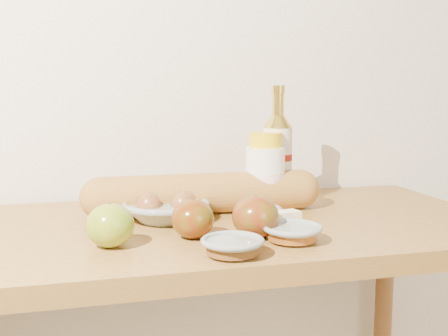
{
  "coord_description": "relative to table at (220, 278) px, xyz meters",
  "views": [
    {
      "loc": [
        -0.29,
        0.06,
        1.19
      ],
      "look_at": [
        0.0,
        1.15,
        1.02
      ],
      "focal_mm": 45.0,
      "sensor_mm": 36.0,
      "label": 1
    }
  ],
  "objects": [
    {
      "name": "apple_redgreen_front",
      "position": [
        -0.08,
        -0.11,
        0.16
      ],
      "size": [
        0.09,
        0.09,
        0.08
      ],
      "rotation": [
        0.0,
        0.0,
        -0.06
      ],
      "color": "maroon",
      "rests_on": "table"
    },
    {
      "name": "apple_yellowgreen",
      "position": [
        -0.24,
        -0.13,
        0.16
      ],
      "size": [
        0.1,
        0.1,
        0.08
      ],
      "rotation": [
        0.0,
        0.0,
        0.17
      ],
      "color": "#A19920",
      "rests_on": "table"
    },
    {
      "name": "syrup_bowl",
      "position": [
        0.09,
        -0.18,
        0.14
      ],
      "size": [
        0.12,
        0.12,
        0.03
      ],
      "rotation": [
        0.0,
        0.0,
        -0.07
      ],
      "color": "gray",
      "rests_on": "table"
    },
    {
      "name": "egg_bowl",
      "position": [
        -0.11,
        0.04,
        0.15
      ],
      "size": [
        0.21,
        0.21,
        0.07
      ],
      "rotation": [
        0.0,
        0.0,
        -0.14
      ],
      "color": "gray",
      "rests_on": "table"
    },
    {
      "name": "butter_stick",
      "position": [
        0.09,
        -0.08,
        0.14
      ],
      "size": [
        0.12,
        0.06,
        0.04
      ],
      "rotation": [
        0.0,
        0.0,
        0.22
      ],
      "color": "#F5F1BE",
      "rests_on": "table"
    },
    {
      "name": "table",
      "position": [
        0.0,
        0.0,
        0.0
      ],
      "size": [
        1.2,
        0.6,
        0.9
      ],
      "color": "#AA7B37",
      "rests_on": "ground"
    },
    {
      "name": "apple_redgreen_right",
      "position": [
        0.03,
        -0.14,
        0.16
      ],
      "size": [
        0.1,
        0.1,
        0.08
      ],
      "rotation": [
        0.0,
        0.0,
        0.12
      ],
      "color": "maroon",
      "rests_on": "table"
    },
    {
      "name": "bourbon_bottle",
      "position": [
        0.17,
        0.12,
        0.24
      ],
      "size": [
        0.08,
        0.08,
        0.29
      ],
      "rotation": [
        0.0,
        0.0,
        0.13
      ],
      "color": "beige",
      "rests_on": "table"
    },
    {
      "name": "cream_bottle",
      "position": [
        0.13,
        0.09,
        0.21
      ],
      "size": [
        0.1,
        0.1,
        0.18
      ],
      "rotation": [
        0.0,
        0.0,
        -0.08
      ],
      "color": "white",
      "rests_on": "table"
    },
    {
      "name": "back_wall",
      "position": [
        0.0,
        0.33,
        0.52
      ],
      "size": [
        3.5,
        0.02,
        2.6
      ],
      "primitive_type": "cube",
      "color": "beige",
      "rests_on": "ground"
    },
    {
      "name": "sugar_bowl",
      "position": [
        -0.04,
        -0.24,
        0.14
      ],
      "size": [
        0.12,
        0.12,
        0.03
      ],
      "rotation": [
        0.0,
        0.0,
        0.12
      ],
      "color": "gray",
      "rests_on": "table"
    },
    {
      "name": "baguette",
      "position": [
        -0.01,
        0.09,
        0.17
      ],
      "size": [
        0.55,
        0.1,
        0.09
      ],
      "rotation": [
        0.0,
        0.0,
        -0.02
      ],
      "color": "#BA8639",
      "rests_on": "table"
    }
  ]
}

